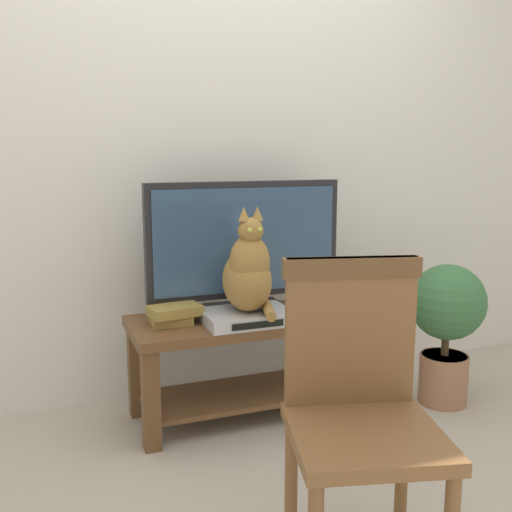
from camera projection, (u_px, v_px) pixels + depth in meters
The scene contains 9 objects.
ground_plane at pixel (289, 475), 2.29m from camera, with size 12.00×12.00×0.00m, color #ADA393.
back_wall at pixel (210, 115), 2.97m from camera, with size 7.00×0.12×2.80m, color silver.
tv_stand at pixel (252, 348), 2.77m from camera, with size 1.12×0.45×0.48m.
tv at pixel (245, 245), 2.78m from camera, with size 0.93×0.20×0.61m.
media_box at pixel (247, 317), 2.63m from camera, with size 0.38×0.27×0.06m.
cat at pixel (248, 272), 2.59m from camera, with size 0.22×0.35×0.46m.
wooden_chair at pixel (359, 397), 1.71m from camera, with size 0.50×0.50×0.92m.
book_stack at pixel (173, 314), 2.61m from camera, with size 0.24×0.17×0.08m.
potted_plant at pixel (447, 320), 2.88m from camera, with size 0.36×0.36×0.69m.
Camera 1 is at (-0.87, -1.92, 1.23)m, focal length 41.94 mm.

